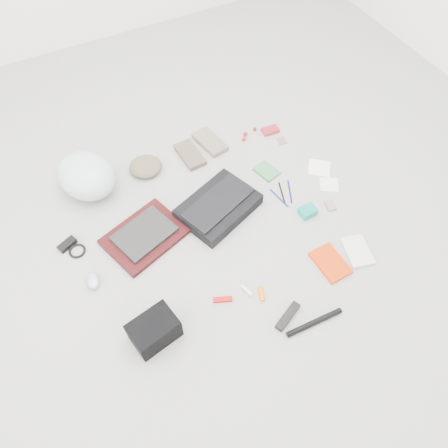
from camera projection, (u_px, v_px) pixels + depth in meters
name	position (u px, v px, depth m)	size (l,w,h in m)	color
ground_plane	(224.00, 229.00, 2.32)	(4.00, 4.00, 0.00)	gray
messenger_bag	(218.00, 207.00, 2.36)	(0.41, 0.29, 0.07)	black
bag_flap	(218.00, 202.00, 2.33)	(0.40, 0.18, 0.01)	black
laptop_sleeve	(145.00, 236.00, 2.28)	(0.39, 0.30, 0.03)	#370C0E
laptop	(144.00, 234.00, 2.26)	(0.29, 0.21, 0.02)	black
bike_helmet	(86.00, 176.00, 2.39)	(0.29, 0.36, 0.22)	silver
beanie	(146.00, 166.00, 2.53)	(0.19, 0.18, 0.07)	brown
mitten_left	(190.00, 155.00, 2.61)	(0.11, 0.22, 0.03)	brown
mitten_right	(210.00, 142.00, 2.67)	(0.11, 0.23, 0.03)	#7D6F5B
power_brick	(67.00, 244.00, 2.25)	(0.10, 0.04, 0.03)	black
cable_coil	(77.00, 251.00, 2.23)	(0.09, 0.09, 0.01)	black
mouse	(93.00, 280.00, 2.12)	(0.06, 0.10, 0.04)	#ABA8BF
camera_bag	(154.00, 330.00, 1.93)	(0.21, 0.15, 0.13)	black
multitool	(223.00, 299.00, 2.08)	(0.09, 0.03, 0.01)	#AC0803
toiletry_tube_white	(247.00, 290.00, 2.10)	(0.02, 0.02, 0.07)	silver
toiletry_tube_orange	(261.00, 294.00, 2.09)	(0.02, 0.02, 0.07)	orange
u_lock	(288.00, 316.00, 2.02)	(0.16, 0.04, 0.03)	black
bike_pump	(314.00, 322.00, 2.01)	(0.03, 0.03, 0.29)	black
book_red	(330.00, 263.00, 2.19)	(0.13, 0.20, 0.02)	#EE3707
book_white	(357.00, 251.00, 2.23)	(0.12, 0.18, 0.02)	beige
notepad	(267.00, 171.00, 2.54)	(0.10, 0.13, 0.02)	#397A47
pen_blue	(279.00, 198.00, 2.43)	(0.01, 0.01, 0.15)	navy
pen_black	(282.00, 193.00, 2.45)	(0.01, 0.01, 0.16)	black
pen_navy	(290.00, 191.00, 2.46)	(0.01, 0.01, 0.16)	#0F0D5F
accordion_wallet	(308.00, 211.00, 2.36)	(0.09, 0.07, 0.04)	#0E908F
card_deck	(330.00, 206.00, 2.40)	(0.05, 0.07, 0.01)	gray
napkin_top	(319.00, 168.00, 2.56)	(0.12, 0.12, 0.01)	white
napkin_bottom	(329.00, 185.00, 2.49)	(0.10, 0.10, 0.01)	white
lollipop_a	(244.00, 139.00, 2.69)	(0.03, 0.03, 0.03)	red
lollipop_b	(245.00, 134.00, 2.71)	(0.03, 0.03, 0.03)	#A80D25
lollipop_c	(255.00, 129.00, 2.74)	(0.02, 0.02, 0.02)	#A71008
altoids_tin	(270.00, 130.00, 2.74)	(0.10, 0.06, 0.02)	#AC1E27
stamp_sheet	(282.00, 141.00, 2.70)	(0.05, 0.06, 0.00)	#8E5D73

